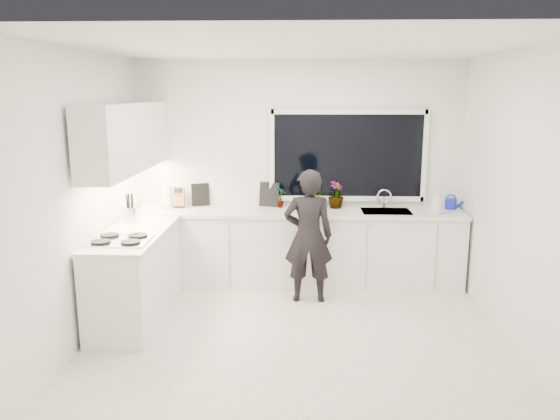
{
  "coord_description": "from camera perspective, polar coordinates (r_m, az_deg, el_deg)",
  "views": [
    {
      "loc": [
        0.03,
        -4.95,
        2.31
      ],
      "look_at": [
        -0.18,
        0.4,
        1.15
      ],
      "focal_mm": 35.0,
      "sensor_mm": 36.0,
      "label": 1
    }
  ],
  "objects": [
    {
      "name": "base_cabinets_left",
      "position": [
        5.87,
        -14.84,
        -6.78
      ],
      "size": [
        0.58,
        1.6,
        0.88
      ],
      "primitive_type": "cube",
      "color": "white",
      "rests_on": "floor"
    },
    {
      "name": "knife_block",
      "position": [
        6.83,
        -10.49,
        1.21
      ],
      "size": [
        0.14,
        0.11,
        0.22
      ],
      "primitive_type": "cube",
      "rotation": [
        0.0,
        0.0,
        0.08
      ],
      "color": "olive",
      "rests_on": "countertop_back"
    },
    {
      "name": "picture_frame_small",
      "position": [
        6.76,
        -1.14,
        1.65
      ],
      "size": [
        0.25,
        0.09,
        0.3
      ],
      "primitive_type": "cube",
      "rotation": [
        0.0,
        0.0,
        -0.29
      ],
      "color": "black",
      "rests_on": "countertop_back"
    },
    {
      "name": "ceiling",
      "position": [
        4.97,
        1.97,
        16.85
      ],
      "size": [
        4.0,
        3.5,
        0.02
      ],
      "primitive_type": "cube",
      "color": "white",
      "rests_on": "wall_back"
    },
    {
      "name": "wall_right",
      "position": [
        5.42,
        23.64,
        0.99
      ],
      "size": [
        0.02,
        3.5,
        2.7
      ],
      "primitive_type": "cube",
      "color": "white",
      "rests_on": "ground"
    },
    {
      "name": "person",
      "position": [
        6.05,
        2.97,
        -2.74
      ],
      "size": [
        0.56,
        0.38,
        1.5
      ],
      "primitive_type": "imported",
      "rotation": [
        0.0,
        0.0,
        3.17
      ],
      "color": "black",
      "rests_on": "floor"
    },
    {
      "name": "countertop_back",
      "position": [
        6.54,
        1.92,
        -0.23
      ],
      "size": [
        3.94,
        0.62,
        0.04
      ],
      "primitive_type": "cube",
      "color": "silver",
      "rests_on": "base_cabinets_back"
    },
    {
      "name": "sink",
      "position": [
        6.64,
        11.02,
        -0.54
      ],
      "size": [
        0.58,
        0.42,
        0.14
      ],
      "primitive_type": "cube",
      "color": "silver",
      "rests_on": "countertop_back"
    },
    {
      "name": "soap_bottles",
      "position": [
        6.56,
        16.07,
        0.83
      ],
      "size": [
        0.14,
        0.14,
        0.33
      ],
      "color": "#D8BF66",
      "rests_on": "countertop_back"
    },
    {
      "name": "paper_towel_roll",
      "position": [
        6.82,
        -11.66,
        1.31
      ],
      "size": [
        0.14,
        0.14,
        0.26
      ],
      "primitive_type": "cylinder",
      "rotation": [
        0.0,
        0.0,
        -0.4
      ],
      "color": "white",
      "rests_on": "countertop_back"
    },
    {
      "name": "window",
      "position": [
        6.74,
        7.1,
        5.65
      ],
      "size": [
        1.8,
        0.02,
        1.0
      ],
      "primitive_type": "cube",
      "color": "black",
      "rests_on": "wall_back"
    },
    {
      "name": "upper_cabinets",
      "position": [
        5.95,
        -15.71,
        7.34
      ],
      "size": [
        0.34,
        2.1,
        0.7
      ],
      "primitive_type": "cube",
      "color": "white",
      "rests_on": "wall_left"
    },
    {
      "name": "faucet",
      "position": [
        6.8,
        10.82,
        1.15
      ],
      "size": [
        0.03,
        0.03,
        0.22
      ],
      "primitive_type": "cylinder",
      "color": "silver",
      "rests_on": "countertop_back"
    },
    {
      "name": "base_cabinets_back",
      "position": [
        6.67,
        1.89,
        -4.08
      ],
      "size": [
        3.92,
        0.58,
        0.88
      ],
      "primitive_type": "cube",
      "color": "white",
      "rests_on": "floor"
    },
    {
      "name": "countertop_left",
      "position": [
        5.74,
        -15.08,
        -2.42
      ],
      "size": [
        0.62,
        1.6,
        0.04
      ],
      "primitive_type": "cube",
      "color": "silver",
      "rests_on": "base_cabinets_left"
    },
    {
      "name": "pizza",
      "position": [
        6.51,
        2.66,
        0.17
      ],
      "size": [
        0.41,
        0.33,
        0.01
      ],
      "primitive_type": "cube",
      "rotation": [
        0.0,
        0.0,
        -0.18
      ],
      "color": "#AF1723",
      "rests_on": "pizza_tray"
    },
    {
      "name": "pizza_tray",
      "position": [
        6.51,
        2.66,
        0.02
      ],
      "size": [
        0.45,
        0.37,
        0.03
      ],
      "primitive_type": "cube",
      "rotation": [
        0.0,
        0.0,
        -0.18
      ],
      "color": "silver",
      "rests_on": "countertop_back"
    },
    {
      "name": "wall_back",
      "position": [
        6.78,
        1.96,
        4.07
      ],
      "size": [
        4.0,
        0.02,
        2.7
      ],
      "primitive_type": "cube",
      "color": "white",
      "rests_on": "ground"
    },
    {
      "name": "utensil_crock",
      "position": [
        6.18,
        -15.36,
        -0.45
      ],
      "size": [
        0.16,
        0.16,
        0.16
      ],
      "primitive_type": "cylinder",
      "rotation": [
        0.0,
        0.0,
        0.32
      ],
      "color": "silver",
      "rests_on": "countertop_left"
    },
    {
      "name": "stovetop",
      "position": [
        5.41,
        -16.39,
        -2.99
      ],
      "size": [
        0.56,
        0.48,
        0.03
      ],
      "primitive_type": "cube",
      "color": "black",
      "rests_on": "countertop_left"
    },
    {
      "name": "watering_can",
      "position": [
        6.93,
        17.4,
        0.64
      ],
      "size": [
        0.17,
        0.17,
        0.13
      ],
      "primitive_type": "cylinder",
      "rotation": [
        0.0,
        0.0,
        0.26
      ],
      "color": "#1224AB",
      "rests_on": "countertop_back"
    },
    {
      "name": "herb_plants",
      "position": [
        6.68,
        3.99,
        1.48
      ],
      "size": [
        0.89,
        0.32,
        0.33
      ],
      "color": "#26662D",
      "rests_on": "countertop_back"
    },
    {
      "name": "floor",
      "position": [
        5.46,
        1.76,
        -12.9
      ],
      "size": [
        4.0,
        3.5,
        0.02
      ],
      "primitive_type": "cube",
      "color": "beige",
      "rests_on": "ground"
    },
    {
      "name": "wall_left",
      "position": [
        5.44,
        -19.85,
        1.33
      ],
      "size": [
        0.02,
        3.5,
        2.7
      ],
      "primitive_type": "cube",
      "color": "white",
      "rests_on": "ground"
    },
    {
      "name": "picture_frame_large",
      "position": [
        6.87,
        -8.31,
        1.61
      ],
      "size": [
        0.21,
        0.09,
        0.28
      ],
      "primitive_type": "cube",
      "rotation": [
        0.0,
        0.0,
        0.33
      ],
      "color": "black",
      "rests_on": "countertop_back"
    }
  ]
}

